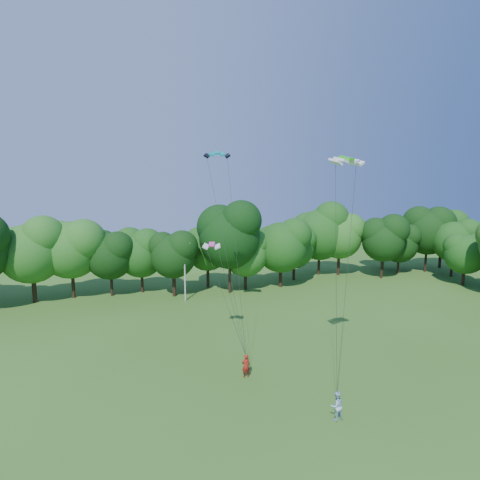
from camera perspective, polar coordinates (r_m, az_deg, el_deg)
name	(u,v)px	position (r m, az deg, el deg)	size (l,w,h in m)	color
ground	(308,450)	(24.95, 10.40, -28.91)	(160.00, 160.00, 0.00)	#315B18
utility_pole	(185,271)	(49.95, -8.41, -4.64)	(1.54, 0.57, 7.97)	#AFAFA6
kite_flyer_left	(246,366)	(31.27, 0.89, -18.60)	(0.69, 0.45, 1.88)	#A31D15
kite_flyer_right	(336,406)	(27.17, 14.48, -23.24)	(0.93, 0.72, 1.91)	#A7CDE7
kite_teal	(217,153)	(37.77, -3.51, 13.15)	(2.72, 1.77, 0.48)	#059197
kite_green	(346,158)	(27.38, 15.90, 11.94)	(2.63, 1.61, 0.41)	green
kite_pink	(212,244)	(33.96, -4.34, -0.66)	(1.76, 1.26, 0.38)	#D73B9E
tree_back_center	(230,233)	(52.55, -1.60, 1.03)	(9.46, 9.46, 13.76)	black
tree_back_east	(384,234)	(73.48, 21.11, 0.83)	(7.15, 7.15, 10.40)	#382316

